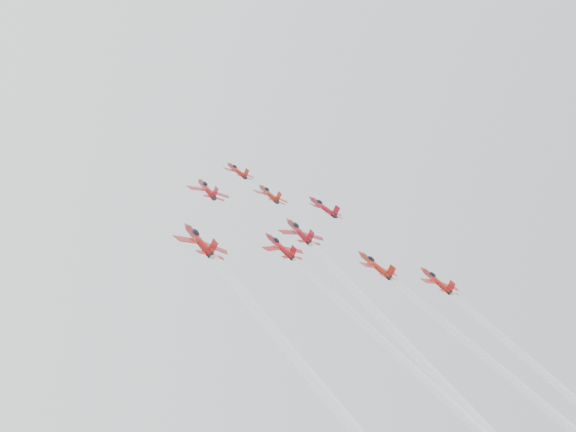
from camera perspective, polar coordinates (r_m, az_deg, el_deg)
jet_lead at (r=163.20m, az=-4.55°, el=4.06°), size 9.03×10.99×8.72m
jet_row2_left at (r=137.49m, az=-7.23°, el=2.41°), size 9.73×11.84×9.39m
jet_row2_center at (r=150.71m, az=-1.72°, el=2.01°), size 9.45×11.51×9.13m
jet_row2_right at (r=156.56m, az=3.13°, el=0.83°), size 10.03×12.21×9.68m
jet_center at (r=94.00m, az=14.18°, el=-13.40°), size 10.10×87.35×69.01m
jet_rear_left at (r=86.11m, az=10.77°, el=-14.29°), size 8.51×73.66×58.20m
jet_rear_right at (r=98.18m, az=22.17°, el=-15.86°), size 9.31×80.53×63.62m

